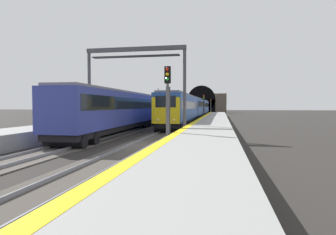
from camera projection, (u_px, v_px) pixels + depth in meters
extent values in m
plane|color=#282623|center=(142.00, 146.00, 18.58)|extent=(320.00, 320.00, 0.00)
cube|color=gray|center=(205.00, 140.00, 17.80)|extent=(112.00, 3.71, 1.03)
cube|color=gray|center=(25.00, 136.00, 20.18)|extent=(112.00, 3.71, 1.03)
cube|color=yellow|center=(179.00, 131.00, 18.07)|extent=(112.00, 0.50, 0.01)
cube|color=#423D38|center=(142.00, 146.00, 18.58)|extent=(160.00, 3.06, 0.06)
cube|color=gray|center=(131.00, 144.00, 18.71)|extent=(160.00, 0.07, 0.15)
cube|color=gray|center=(152.00, 145.00, 18.44)|extent=(160.00, 0.07, 0.15)
cube|color=#4C4742|center=(78.00, 144.00, 19.44)|extent=(160.00, 2.92, 0.06)
cube|color=gray|center=(68.00, 142.00, 19.56)|extent=(160.00, 0.07, 0.15)
cube|color=gray|center=(87.00, 143.00, 19.30)|extent=(160.00, 0.07, 0.15)
cube|color=#264C99|center=(180.00, 107.00, 35.84)|extent=(19.37, 2.84, 2.95)
cube|color=black|center=(180.00, 105.00, 35.83)|extent=(18.59, 2.87, 0.88)
cube|color=slate|center=(180.00, 95.00, 35.78)|extent=(18.78, 2.42, 0.20)
cube|color=black|center=(180.00, 120.00, 35.91)|extent=(18.98, 2.50, 0.52)
cylinder|color=black|center=(168.00, 128.00, 27.49)|extent=(0.95, 2.56, 0.94)
cylinder|color=black|center=(171.00, 127.00, 29.26)|extent=(0.95, 2.56, 0.94)
cylinder|color=black|center=(187.00, 120.00, 42.60)|extent=(0.95, 2.56, 0.94)
cylinder|color=black|center=(188.00, 120.00, 44.36)|extent=(0.95, 2.56, 0.94)
cube|color=yellow|center=(166.00, 111.00, 26.31)|extent=(0.13, 2.67, 2.48)
cube|color=black|center=(166.00, 102.00, 26.22)|extent=(0.05, 1.95, 1.06)
sphere|color=#F2EACC|center=(174.00, 120.00, 26.14)|extent=(0.20, 0.20, 0.20)
sphere|color=#F2EACC|center=(158.00, 120.00, 26.43)|extent=(0.20, 0.20, 0.20)
cube|color=#264C99|center=(195.00, 107.00, 55.36)|extent=(19.37, 2.84, 2.95)
cube|color=black|center=(195.00, 104.00, 55.34)|extent=(18.59, 2.87, 0.94)
cube|color=slate|center=(195.00, 99.00, 55.30)|extent=(18.78, 2.42, 0.20)
cube|color=black|center=(195.00, 115.00, 55.43)|extent=(18.98, 2.50, 0.52)
cylinder|color=black|center=(190.00, 119.00, 46.96)|extent=(0.95, 2.56, 0.94)
cylinder|color=black|center=(191.00, 118.00, 48.73)|extent=(0.95, 2.56, 0.94)
cylinder|color=black|center=(198.00, 116.00, 62.16)|extent=(0.95, 2.56, 0.94)
cylinder|color=black|center=(198.00, 115.00, 63.93)|extent=(0.95, 2.56, 0.94)
cube|color=#264C99|center=(202.00, 106.00, 74.88)|extent=(19.37, 2.84, 2.95)
cube|color=black|center=(202.00, 105.00, 74.86)|extent=(18.59, 2.87, 0.99)
cube|color=slate|center=(202.00, 101.00, 74.81)|extent=(18.78, 2.42, 0.20)
cube|color=black|center=(202.00, 113.00, 74.95)|extent=(18.98, 2.50, 0.52)
cylinder|color=black|center=(199.00, 115.00, 66.84)|extent=(0.95, 2.56, 0.94)
cylinder|color=black|center=(200.00, 115.00, 68.61)|extent=(0.95, 2.56, 0.94)
cylinder|color=black|center=(203.00, 113.00, 81.32)|extent=(0.95, 2.56, 0.94)
cylinder|color=black|center=(204.00, 113.00, 83.09)|extent=(0.95, 2.56, 0.94)
cube|color=navy|center=(115.00, 109.00, 26.11)|extent=(19.76, 3.21, 2.91)
cube|color=black|center=(115.00, 103.00, 26.09)|extent=(18.97, 3.22, 1.01)
cube|color=slate|center=(115.00, 92.00, 26.05)|extent=(19.16, 2.77, 0.20)
cube|color=black|center=(115.00, 126.00, 26.18)|extent=(19.36, 2.86, 0.50)
cylinder|color=black|center=(140.00, 124.00, 34.79)|extent=(0.95, 2.65, 0.91)
cylinder|color=black|center=(136.00, 125.00, 33.02)|extent=(0.95, 2.65, 0.91)
cylinder|color=black|center=(79.00, 138.00, 19.37)|extent=(0.95, 2.65, 0.91)
cylinder|color=black|center=(65.00, 141.00, 17.60)|extent=(0.95, 2.65, 0.91)
cube|color=yellow|center=(142.00, 110.00, 35.87)|extent=(0.17, 2.75, 2.45)
cube|color=black|center=(142.00, 103.00, 35.88)|extent=(0.08, 2.00, 1.05)
sphere|color=#F2EACC|center=(137.00, 116.00, 36.09)|extent=(0.20, 0.20, 0.20)
sphere|color=#F2EACC|center=(148.00, 117.00, 35.83)|extent=(0.20, 0.20, 0.20)
cube|color=navy|center=(161.00, 107.00, 46.02)|extent=(19.76, 3.21, 2.91)
cube|color=black|center=(161.00, 105.00, 46.01)|extent=(18.97, 3.22, 0.95)
cube|color=slate|center=(161.00, 98.00, 45.96)|extent=(19.16, 2.77, 0.20)
cube|color=black|center=(161.00, 117.00, 46.09)|extent=(19.36, 2.86, 0.50)
cylinder|color=black|center=(170.00, 117.00, 54.62)|extent=(0.95, 2.65, 0.91)
cylinder|color=black|center=(168.00, 118.00, 52.85)|extent=(0.95, 2.65, 0.91)
cylinder|color=black|center=(151.00, 122.00, 39.36)|extent=(0.95, 2.65, 0.91)
cylinder|color=black|center=(148.00, 122.00, 37.59)|extent=(0.95, 2.65, 0.91)
cube|color=navy|center=(179.00, 107.00, 65.94)|extent=(19.76, 3.21, 2.91)
cube|color=black|center=(179.00, 105.00, 65.92)|extent=(18.97, 3.22, 0.82)
cube|color=slate|center=(179.00, 100.00, 65.87)|extent=(19.16, 2.77, 0.20)
cube|color=black|center=(179.00, 114.00, 66.01)|extent=(19.36, 2.86, 0.50)
cylinder|color=black|center=(183.00, 114.00, 74.57)|extent=(0.95, 2.65, 0.91)
cylinder|color=black|center=(183.00, 114.00, 72.80)|extent=(0.95, 2.65, 0.91)
cylinder|color=black|center=(175.00, 116.00, 59.24)|extent=(0.95, 2.65, 0.91)
cylinder|color=black|center=(174.00, 117.00, 57.47)|extent=(0.95, 2.65, 0.91)
cylinder|color=#4C4C54|center=(168.00, 116.00, 17.58)|extent=(0.16, 0.16, 4.07)
cube|color=black|center=(168.00, 75.00, 17.48)|extent=(0.20, 0.38, 1.05)
cube|color=#4C4C54|center=(168.00, 116.00, 17.72)|extent=(0.04, 0.28, 3.66)
sphere|color=red|center=(167.00, 69.00, 17.33)|extent=(0.20, 0.20, 0.20)
sphere|color=yellow|center=(167.00, 74.00, 17.35)|extent=(0.20, 0.20, 0.20)
sphere|color=green|center=(167.00, 79.00, 17.36)|extent=(0.20, 0.20, 0.20)
cylinder|color=#38383D|center=(204.00, 110.00, 52.96)|extent=(0.16, 0.16, 3.73)
cube|color=black|center=(204.00, 97.00, 52.86)|extent=(0.20, 0.38, 1.05)
cube|color=#38383D|center=(204.00, 110.00, 53.10)|extent=(0.04, 0.28, 3.35)
sphere|color=red|center=(204.00, 96.00, 52.72)|extent=(0.20, 0.20, 0.20)
sphere|color=yellow|center=(204.00, 97.00, 52.73)|extent=(0.20, 0.20, 0.20)
sphere|color=green|center=(204.00, 99.00, 52.74)|extent=(0.20, 0.20, 0.20)
cylinder|color=#38383D|center=(211.00, 108.00, 88.54)|extent=(0.16, 0.16, 4.02)
cube|color=black|center=(211.00, 100.00, 88.44)|extent=(0.20, 0.38, 0.75)
cube|color=#38383D|center=(211.00, 108.00, 88.68)|extent=(0.04, 0.28, 3.62)
sphere|color=red|center=(211.00, 100.00, 88.31)|extent=(0.20, 0.20, 0.20)
sphere|color=yellow|center=(211.00, 101.00, 88.32)|extent=(0.20, 0.20, 0.20)
cylinder|color=#3F3F47|center=(89.00, 94.00, 25.53)|extent=(0.28, 0.28, 7.43)
cylinder|color=#3F3F47|center=(185.00, 93.00, 23.92)|extent=(0.28, 0.28, 7.43)
cube|color=#3F3F47|center=(135.00, 49.00, 24.56)|extent=(0.36, 8.96, 0.35)
cube|color=#2D2D33|center=(135.00, 56.00, 24.59)|extent=(0.70, 7.81, 0.08)
cube|color=#51473D|center=(202.00, 103.00, 107.30)|extent=(2.91, 18.50, 7.23)
cube|color=black|center=(201.00, 106.00, 105.87)|extent=(0.12, 10.36, 5.06)
cylinder|color=black|center=(201.00, 99.00, 105.76)|extent=(0.12, 10.36, 10.36)
cylinder|color=#595B60|center=(158.00, 102.00, 72.85)|extent=(0.22, 0.22, 7.16)
cylinder|color=#595B60|center=(161.00, 91.00, 72.56)|extent=(0.08, 1.68, 0.08)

